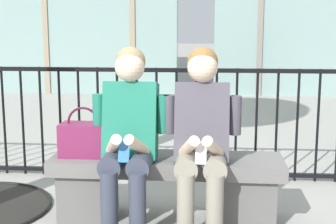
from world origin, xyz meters
TOP-DOWN VIEW (x-y plane):
  - ground_plane at (0.00, 0.00)m, footprint 60.00×60.00m
  - stone_bench at (0.00, 0.00)m, footprint 1.60×0.44m
  - seated_person_with_phone at (-0.24, -0.13)m, footprint 0.52×0.66m
  - seated_person_companion at (0.24, -0.13)m, footprint 0.52×0.66m
  - handbag_on_bench at (-0.58, -0.01)m, footprint 0.32×0.20m
  - plaza_railing at (-0.00, 0.95)m, footprint 7.32×0.04m

SIDE VIEW (x-z plane):
  - ground_plane at x=0.00m, z-range 0.00..0.00m
  - stone_bench at x=0.00m, z-range 0.05..0.50m
  - plaza_railing at x=0.00m, z-range 0.01..0.99m
  - handbag_on_bench at x=-0.58m, z-range 0.40..0.74m
  - seated_person_with_phone at x=-0.24m, z-range 0.04..1.26m
  - seated_person_companion at x=0.24m, z-range 0.04..1.26m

